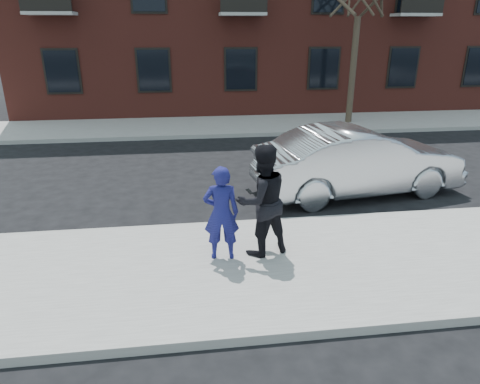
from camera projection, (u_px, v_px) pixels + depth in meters
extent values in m
plane|color=black|center=(329.00, 261.00, 7.68)|extent=(100.00, 100.00, 0.00)
cube|color=gray|center=(334.00, 264.00, 7.43)|extent=(50.00, 3.50, 0.15)
cube|color=#999691|center=(306.00, 221.00, 9.09)|extent=(50.00, 0.10, 0.15)
cube|color=gray|center=(244.00, 125.00, 18.07)|extent=(50.00, 3.50, 0.15)
cube|color=#999691|center=(250.00, 135.00, 16.40)|extent=(50.00, 0.10, 0.15)
cube|color=black|center=(62.00, 72.00, 17.97)|extent=(1.30, 0.06, 1.70)
cube|color=black|center=(324.00, 69.00, 19.34)|extent=(1.30, 0.06, 1.70)
cube|color=black|center=(479.00, 67.00, 20.26)|extent=(1.30, 0.06, 1.70)
cylinder|color=#32281D|center=(353.00, 71.00, 17.60)|extent=(0.26, 0.26, 4.20)
imported|color=#B7BABF|center=(358.00, 161.00, 10.56)|extent=(5.29, 2.49, 1.68)
imported|color=navy|center=(221.00, 213.00, 7.22)|extent=(0.63, 0.44, 1.67)
cube|color=black|center=(218.00, 188.00, 7.29)|extent=(0.08, 0.13, 0.08)
imported|color=black|center=(262.00, 201.00, 7.33)|extent=(1.15, 1.02, 1.98)
cube|color=black|center=(249.00, 191.00, 7.37)|extent=(0.13, 0.15, 0.06)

